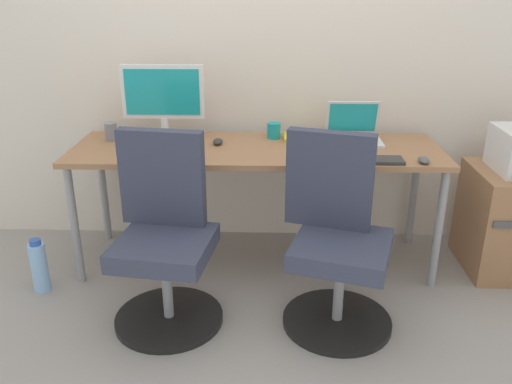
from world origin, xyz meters
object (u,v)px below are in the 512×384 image
Objects in this scene: open_laptop at (354,132)px; office_chair_left at (165,240)px; water_bottle_on_floor at (39,266)px; coffee_mug at (274,131)px; office_chair_right at (336,242)px; desktop_monitor at (163,96)px.

office_chair_left is at bearing -143.91° from open_laptop.
water_bottle_on_floor is 1.53m from coffee_mug.
desktop_monitor reaches higher than office_chair_right.
coffee_mug is (0.65, 0.02, -0.20)m from desktop_monitor.
open_laptop is 0.47m from coffee_mug.
office_chair_right is 10.22× the size of coffee_mug.
open_laptop is 3.37× the size of coffee_mug.
office_chair_right is at bearing -7.43° from water_bottle_on_floor.
office_chair_left is 1.00× the size of office_chair_right.
office_chair_left is 1.96× the size of desktop_monitor.
water_bottle_on_floor is 0.65× the size of desktop_monitor.
office_chair_left is 3.03× the size of water_bottle_on_floor.
office_chair_left is 0.82m from water_bottle_on_floor.
coffee_mug is at bearing 1.49° from desktop_monitor.
coffee_mug reaches higher than water_bottle_on_floor.
desktop_monitor is at bearing -178.51° from coffee_mug.
office_chair_right reaches higher than water_bottle_on_floor.
open_laptop reaches higher than office_chair_left.
office_chair_right is at bearing -0.14° from office_chair_left.
office_chair_right is 3.03× the size of open_laptop.
water_bottle_on_floor is at bearing -138.58° from desktop_monitor.
desktop_monitor is at bearing 141.42° from office_chair_right.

